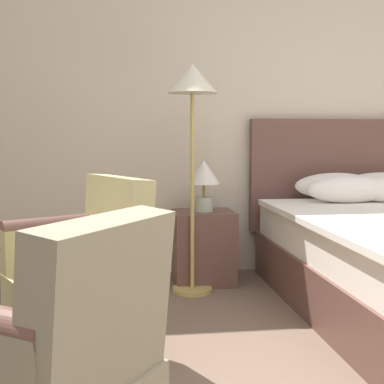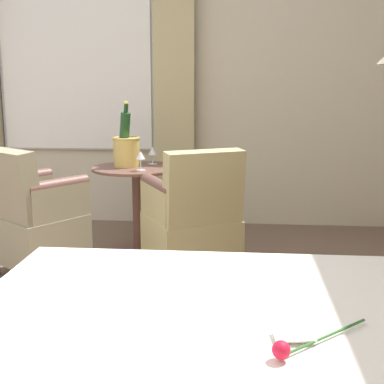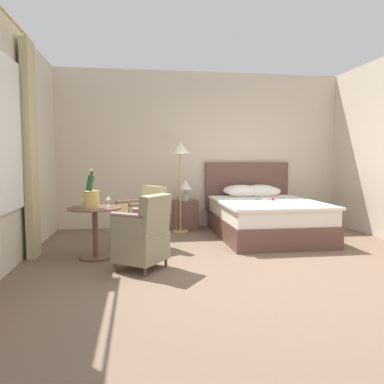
{
  "view_description": "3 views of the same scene",
  "coord_description": "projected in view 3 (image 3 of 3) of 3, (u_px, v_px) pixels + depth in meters",
  "views": [
    {
      "loc": [
        -0.99,
        -1.34,
        1.1
      ],
      "look_at": [
        -0.66,
        1.08,
        0.84
      ],
      "focal_mm": 50.0,
      "sensor_mm": 36.0,
      "label": 1
    },
    {
      "loc": [
        2.22,
        1.49,
        1.3
      ],
      "look_at": [
        -0.39,
        1.26,
        0.77
      ],
      "focal_mm": 50.0,
      "sensor_mm": 36.0,
      "label": 2
    },
    {
      "loc": [
        -1.23,
        -4.22,
        1.29
      ],
      "look_at": [
        -0.45,
        1.11,
        0.82
      ],
      "focal_mm": 35.0,
      "sensor_mm": 36.0,
      "label": 3
    }
  ],
  "objects": [
    {
      "name": "ground_plane",
      "position": [
        243.0,
        268.0,
        4.45
      ],
      "size": [
        7.26,
        7.26,
        0.0
      ],
      "primitive_type": "plane",
      "color": "brown"
    },
    {
      "name": "wall_headboard_side",
      "position": [
        201.0,
        150.0,
        7.22
      ],
      "size": [
        5.52,
        0.12,
        2.94
      ],
      "color": "beige",
      "rests_on": "ground"
    },
    {
      "name": "bed",
      "position": [
        264.0,
        215.0,
        6.32
      ],
      "size": [
        1.64,
        2.22,
        1.23
      ],
      "color": "brown",
      "rests_on": "ground"
    },
    {
      "name": "nightstand",
      "position": [
        185.0,
        215.0,
        6.88
      ],
      "size": [
        0.47,
        0.39,
        0.54
      ],
      "color": "brown",
      "rests_on": "ground"
    },
    {
      "name": "bedside_lamp",
      "position": [
        185.0,
        187.0,
        6.84
      ],
      "size": [
        0.24,
        0.24,
        0.38
      ],
      "color": "#AEB8A4",
      "rests_on": "nightstand"
    },
    {
      "name": "floor_lamp_brass",
      "position": [
        180.0,
        157.0,
        6.55
      ],
      "size": [
        0.34,
        0.34,
        1.59
      ],
      "color": "tan",
      "rests_on": "ground"
    },
    {
      "name": "side_table_round",
      "position": [
        95.0,
        227.0,
        4.85
      ],
      "size": [
        0.68,
        0.68,
        0.67
      ],
      "color": "brown",
      "rests_on": "ground"
    },
    {
      "name": "champagne_bucket",
      "position": [
        91.0,
        197.0,
        4.73
      ],
      "size": [
        0.21,
        0.21,
        0.5
      ],
      "color": "tan",
      "rests_on": "side_table_round"
    },
    {
      "name": "wine_glass_near_bucket",
      "position": [
        108.0,
        199.0,
        4.91
      ],
      "size": [
        0.07,
        0.07,
        0.15
      ],
      "color": "white",
      "rests_on": "side_table_round"
    },
    {
      "name": "wine_glass_near_edge",
      "position": [
        83.0,
        199.0,
        4.9
      ],
      "size": [
        0.07,
        0.07,
        0.14
      ],
      "color": "white",
      "rests_on": "side_table_round"
    },
    {
      "name": "armchair_by_window",
      "position": [
        142.0,
        221.0,
        5.42
      ],
      "size": [
        0.75,
        0.72,
        0.9
      ],
      "color": "brown",
      "rests_on": "ground"
    },
    {
      "name": "armchair_facing_bed",
      "position": [
        143.0,
        236.0,
        4.36
      ],
      "size": [
        0.72,
        0.72,
        0.89
      ],
      "color": "brown",
      "rests_on": "ground"
    }
  ]
}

